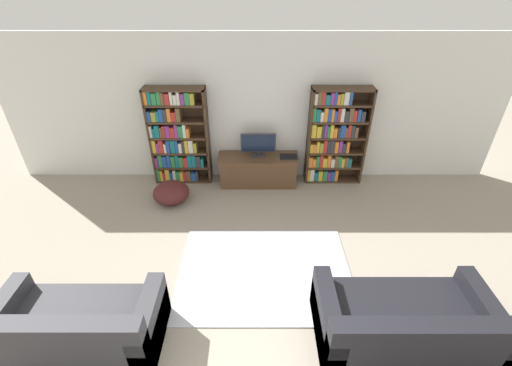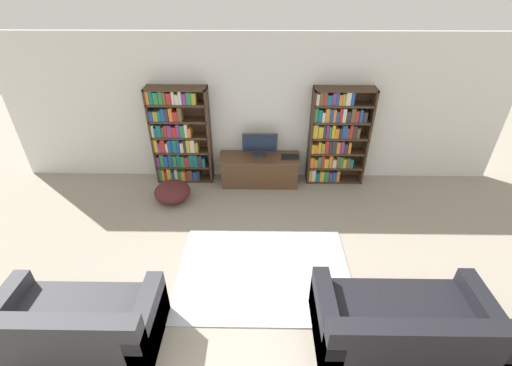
# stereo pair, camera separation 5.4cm
# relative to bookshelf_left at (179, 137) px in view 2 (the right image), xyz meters

# --- Properties ---
(wall_back) EXTENTS (8.80, 0.06, 2.60)m
(wall_back) POSITION_rel_bookshelf_left_xyz_m (1.38, 0.19, 0.43)
(wall_back) COLOR silver
(wall_back) RESTS_ON ground_plane
(bookshelf_left) EXTENTS (1.03, 0.30, 1.77)m
(bookshelf_left) POSITION_rel_bookshelf_left_xyz_m (0.00, 0.00, 0.00)
(bookshelf_left) COLOR #422D1E
(bookshelf_left) RESTS_ON ground_plane
(bookshelf_right) EXTENTS (1.03, 0.30, 1.77)m
(bookshelf_right) POSITION_rel_bookshelf_left_xyz_m (2.79, 0.00, 0.03)
(bookshelf_right) COLOR #422D1E
(bookshelf_right) RESTS_ON ground_plane
(tv_stand) EXTENTS (1.45, 0.51, 0.55)m
(tv_stand) POSITION_rel_bookshelf_left_xyz_m (1.45, -0.13, -0.59)
(tv_stand) COLOR brown
(tv_stand) RESTS_ON ground_plane
(television) EXTENTS (0.62, 0.16, 0.43)m
(television) POSITION_rel_bookshelf_left_xyz_m (1.45, -0.09, -0.10)
(television) COLOR #2D2D33
(television) RESTS_ON tv_stand
(laptop) EXTENTS (0.32, 0.21, 0.03)m
(laptop) POSITION_rel_bookshelf_left_xyz_m (1.99, -0.15, -0.31)
(laptop) COLOR #28282D
(laptop) RESTS_ON tv_stand
(area_rug) EXTENTS (2.26, 1.66, 0.02)m
(area_rug) POSITION_rel_bookshelf_left_xyz_m (1.53, -2.37, -0.86)
(area_rug) COLOR #B2B7C1
(area_rug) RESTS_ON ground_plane
(couch_left_sectional) EXTENTS (1.66, 0.86, 0.82)m
(couch_left_sectional) POSITION_rel_bookshelf_left_xyz_m (-0.42, -3.42, -0.58)
(couch_left_sectional) COLOR #2D2D33
(couch_left_sectional) RESTS_ON ground_plane
(couch_right_sofa) EXTENTS (1.80, 0.99, 0.82)m
(couch_right_sofa) POSITION_rel_bookshelf_left_xyz_m (2.96, -3.38, -0.59)
(couch_right_sofa) COLOR black
(couch_right_sofa) RESTS_ON ground_plane
(beanbag_ottoman) EXTENTS (0.61, 0.61, 0.34)m
(beanbag_ottoman) POSITION_rel_bookshelf_left_xyz_m (-0.04, -0.73, -0.70)
(beanbag_ottoman) COLOR #4C1E1E
(beanbag_ottoman) RESTS_ON ground_plane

